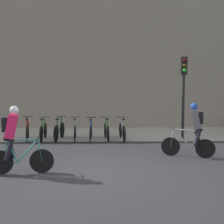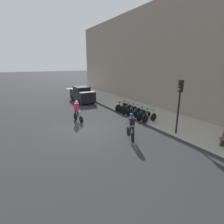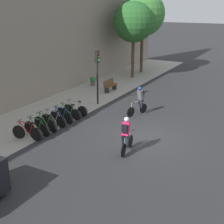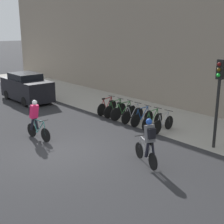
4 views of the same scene
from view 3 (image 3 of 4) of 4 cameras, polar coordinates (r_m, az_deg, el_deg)
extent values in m
plane|color=#2B2B2D|center=(15.98, 5.82, -4.68)|extent=(200.00, 200.00, 0.00)
cube|color=#A39E93|center=(19.40, -12.79, -0.67)|extent=(44.00, 4.50, 0.01)
cube|color=gray|center=(20.14, -19.59, 14.88)|extent=(44.00, 0.60, 10.58)
cylinder|color=black|center=(14.76, 3.41, -5.37)|extent=(0.62, 0.12, 0.62)
cylinder|color=black|center=(13.89, 2.09, -7.00)|extent=(0.62, 0.12, 0.62)
cylinder|color=teal|center=(14.35, 3.00, -4.88)|extent=(0.56, 0.11, 0.62)
cylinder|color=teal|center=(14.03, 2.51, -5.52)|extent=(0.26, 0.07, 0.58)
cylinder|color=teal|center=(14.14, 2.87, -4.01)|extent=(0.75, 0.14, 0.07)
cylinder|color=teal|center=(14.07, 2.37, -6.69)|extent=(0.41, 0.08, 0.05)
cylinder|color=teal|center=(13.85, 2.23, -5.82)|extent=(0.22, 0.06, 0.56)
cylinder|color=teal|center=(14.61, 3.38, -4.40)|extent=(0.12, 0.05, 0.58)
cylinder|color=black|center=(14.45, 3.36, -3.26)|extent=(0.09, 0.46, 0.03)
cube|color=black|center=(13.80, 2.38, -4.49)|extent=(0.21, 0.11, 0.06)
cube|color=#EA1E56|center=(13.76, 2.53, -3.07)|extent=(0.36, 0.36, 0.63)
sphere|color=silver|center=(13.68, 2.66, -1.37)|extent=(0.25, 0.25, 0.22)
cylinder|color=black|center=(13.91, 2.86, -5.40)|extent=(0.29, 0.14, 0.56)
cylinder|color=black|center=(13.98, 2.00, -5.27)|extent=(0.25, 0.14, 0.56)
cube|color=black|center=(13.62, 2.34, -3.09)|extent=(0.17, 0.28, 0.36)
cylinder|color=black|center=(18.68, 3.44, -0.01)|extent=(0.58, 0.24, 0.61)
cylinder|color=black|center=(19.41, 5.74, 0.68)|extent=(0.58, 0.24, 0.61)
cylinder|color=#99999E|center=(18.83, 4.26, 1.04)|extent=(0.57, 0.24, 0.62)
cylinder|color=#99999E|center=(19.11, 5.11, 1.24)|extent=(0.27, 0.13, 0.58)
cylinder|color=#99999E|center=(18.83, 4.54, 1.93)|extent=(0.77, 0.31, 0.07)
cylinder|color=#99999E|center=(19.26, 5.29, 0.52)|extent=(0.42, 0.18, 0.05)
cylinder|color=#99999E|center=(19.26, 5.56, 1.40)|extent=(0.22, 0.11, 0.56)
cylinder|color=#99999E|center=(18.61, 3.56, 0.86)|extent=(0.13, 0.08, 0.59)
cylinder|color=black|center=(18.54, 3.67, 1.85)|extent=(0.18, 0.44, 0.03)
cube|color=black|center=(19.10, 5.39, 2.24)|extent=(0.22, 0.14, 0.06)
cube|color=#5B5B60|center=(18.93, 5.21, 3.13)|extent=(0.41, 0.41, 0.63)
sphere|color=#1E47AD|center=(18.77, 5.08, 4.29)|extent=(0.28, 0.28, 0.22)
cylinder|color=black|center=(19.21, 5.03, 1.58)|extent=(0.30, 0.20, 0.56)
cylinder|color=black|center=(19.06, 5.50, 1.43)|extent=(0.26, 0.19, 0.56)
cube|color=black|center=(19.02, 5.51, 3.35)|extent=(0.22, 0.29, 0.36)
cylinder|color=black|center=(16.33, -16.67, -3.54)|extent=(0.18, 0.70, 0.71)
cylinder|color=black|center=(15.82, -13.62, -4.00)|extent=(0.18, 0.70, 0.71)
cylinder|color=maroon|center=(16.05, -15.74, -2.77)|extent=(0.15, 0.55, 0.62)
cylinder|color=maroon|center=(15.86, -14.60, -2.98)|extent=(0.09, 0.26, 0.58)
cylinder|color=maroon|center=(15.89, -15.50, -1.87)|extent=(0.19, 0.74, 0.07)
cylinder|color=maroon|center=(15.92, -14.24, -3.94)|extent=(0.11, 0.40, 0.05)
cylinder|color=maroon|center=(15.76, -13.98, -3.04)|extent=(0.07, 0.21, 0.56)
cylinder|color=maroon|center=(16.20, -16.65, -2.61)|extent=(0.06, 0.12, 0.58)
cylinder|color=black|center=(16.07, -16.64, -1.54)|extent=(0.46, 0.12, 0.03)
cube|color=black|center=(15.69, -14.36, -1.94)|extent=(0.12, 0.21, 0.06)
cylinder|color=black|center=(16.83, -14.84, -2.73)|extent=(0.06, 0.68, 0.68)
cylinder|color=black|center=(16.23, -12.21, -3.34)|extent=(0.06, 0.68, 0.68)
cylinder|color=#2D6B33|center=(16.52, -14.05, -2.03)|extent=(0.06, 0.54, 0.62)
cylinder|color=#2D6B33|center=(16.30, -13.06, -2.30)|extent=(0.05, 0.26, 0.58)
cylinder|color=#2D6B33|center=(16.36, -13.84, -1.17)|extent=(0.07, 0.73, 0.07)
cylinder|color=#2D6B33|center=(16.35, -12.75, -3.25)|extent=(0.05, 0.40, 0.05)
cylinder|color=#2D6B33|center=(16.18, -12.52, -2.39)|extent=(0.04, 0.21, 0.56)
cylinder|color=#2D6B33|center=(16.70, -14.83, -1.83)|extent=(0.04, 0.12, 0.58)
cylinder|color=black|center=(16.57, -14.82, -0.79)|extent=(0.46, 0.05, 0.03)
cube|color=black|center=(16.12, -12.85, -1.29)|extent=(0.09, 0.20, 0.06)
cylinder|color=black|center=(17.35, -13.20, -1.89)|extent=(0.11, 0.70, 0.70)
cylinder|color=black|center=(16.64, -10.81, -2.63)|extent=(0.11, 0.70, 0.70)
cylinder|color=#2D6B33|center=(17.00, -12.47, -1.25)|extent=(0.10, 0.56, 0.62)
cylinder|color=#2D6B33|center=(16.75, -11.58, -1.56)|extent=(0.07, 0.26, 0.58)
cylinder|color=#2D6B33|center=(16.83, -12.28, -0.42)|extent=(0.12, 0.76, 0.07)
cylinder|color=#2D6B33|center=(16.78, -11.30, -2.50)|extent=(0.07, 0.41, 0.05)
cylinder|color=#2D6B33|center=(16.60, -11.09, -1.68)|extent=(0.05, 0.22, 0.56)
cylinder|color=#2D6B33|center=(17.22, -13.18, -1.01)|extent=(0.05, 0.12, 0.59)
cylinder|color=black|center=(17.08, -13.17, 0.00)|extent=(0.46, 0.07, 0.03)
cube|color=black|center=(16.56, -11.38, -0.59)|extent=(0.10, 0.21, 0.06)
cylinder|color=black|center=(17.76, -11.88, -1.34)|extent=(0.08, 0.67, 0.67)
cylinder|color=black|center=(17.21, -9.23, -1.84)|extent=(0.08, 0.67, 0.67)
cylinder|color=#99999E|center=(17.47, -11.06, -0.64)|extent=(0.08, 0.55, 0.62)
cylinder|color=#99999E|center=(17.27, -10.07, -0.87)|extent=(0.06, 0.26, 0.58)
cylinder|color=#99999E|center=(17.31, -10.83, 0.19)|extent=(0.09, 0.73, 0.07)
cylinder|color=#99999E|center=(17.32, -9.78, -1.76)|extent=(0.06, 0.40, 0.05)
cylinder|color=#99999E|center=(17.16, -9.53, -0.94)|extent=(0.05, 0.21, 0.56)
cylinder|color=#99999E|center=(17.64, -11.84, -0.47)|extent=(0.04, 0.12, 0.58)
cylinder|color=black|center=(17.51, -11.81, 0.52)|extent=(0.46, 0.06, 0.03)
cube|color=black|center=(17.10, -9.83, 0.10)|extent=(0.09, 0.20, 0.06)
cylinder|color=black|center=(18.26, -10.39, -0.70)|extent=(0.04, 0.65, 0.65)
cylinder|color=black|center=(17.70, -8.00, -1.21)|extent=(0.04, 0.65, 0.65)
cylinder|color=#1E478C|center=(17.97, -9.64, -0.03)|extent=(0.04, 0.53, 0.62)
cylinder|color=#1E478C|center=(17.77, -8.75, -0.25)|extent=(0.04, 0.25, 0.58)
cylinder|color=#1E478C|center=(17.82, -9.43, 0.78)|extent=(0.04, 0.71, 0.07)
cylinder|color=#1E478C|center=(17.81, -8.49, -1.13)|extent=(0.03, 0.38, 0.05)
cylinder|color=#1E478C|center=(17.65, -8.26, -0.33)|extent=(0.03, 0.20, 0.56)
cylinder|color=#1E478C|center=(18.14, -10.35, 0.14)|extent=(0.04, 0.11, 0.58)
cylinder|color=black|center=(18.01, -10.32, 1.11)|extent=(0.46, 0.03, 0.03)
cube|color=black|center=(17.60, -8.53, 0.68)|extent=(0.08, 0.20, 0.06)
cylinder|color=black|center=(18.72, -9.24, -0.10)|extent=(0.11, 0.66, 0.66)
cylinder|color=black|center=(18.25, -6.58, -0.49)|extent=(0.11, 0.66, 0.66)
cylinder|color=#2D6B33|center=(18.47, -8.39, 0.59)|extent=(0.10, 0.55, 0.62)
cylinder|color=#2D6B33|center=(18.29, -7.40, 0.41)|extent=(0.07, 0.26, 0.58)
cylinder|color=#2D6B33|center=(18.32, -8.14, 1.39)|extent=(0.12, 0.73, 0.07)
cylinder|color=#2D6B33|center=(18.34, -7.12, -0.44)|extent=(0.08, 0.40, 0.05)
cylinder|color=#2D6B33|center=(18.20, -6.86, 0.36)|extent=(0.06, 0.21, 0.56)
cylinder|color=#2D6B33|center=(18.61, -9.18, 0.73)|extent=(0.05, 0.12, 0.58)
cylinder|color=black|center=(18.49, -9.13, 1.68)|extent=(0.46, 0.08, 0.03)
cube|color=black|center=(18.14, -7.14, 1.33)|extent=(0.10, 0.21, 0.06)
cylinder|color=black|center=(19.24, -7.98, 0.50)|extent=(0.10, 0.67, 0.67)
cylinder|color=black|center=(18.77, -5.41, 0.13)|extent=(0.10, 0.67, 0.67)
cylinder|color=#99999E|center=(18.98, -7.15, 1.18)|extent=(0.09, 0.54, 0.62)
cylinder|color=#99999E|center=(18.81, -6.19, 1.01)|extent=(0.06, 0.26, 0.58)
cylinder|color=#99999E|center=(18.85, -6.90, 1.96)|extent=(0.11, 0.73, 0.07)
cylinder|color=#99999E|center=(18.86, -5.93, 0.18)|extent=(0.07, 0.39, 0.05)
cylinder|color=#99999E|center=(18.72, -5.67, 0.96)|extent=(0.05, 0.21, 0.56)
cylinder|color=#99999E|center=(19.13, -7.91, 1.31)|extent=(0.05, 0.12, 0.58)
cylinder|color=black|center=(19.01, -7.86, 2.24)|extent=(0.46, 0.07, 0.03)
cube|color=black|center=(18.66, -5.94, 1.91)|extent=(0.10, 0.21, 0.06)
cylinder|color=black|center=(20.74, -2.69, 6.23)|extent=(0.12, 0.12, 3.58)
cube|color=black|center=(20.47, -2.75, 10.08)|extent=(0.26, 0.20, 0.76)
sphere|color=#590C0C|center=(20.37, -2.45, 10.63)|extent=(0.15, 0.15, 0.15)
sphere|color=#4C380A|center=(20.40, -2.44, 10.05)|extent=(0.15, 0.15, 0.15)
sphere|color=green|center=(20.44, -2.43, 9.47)|extent=(0.15, 0.15, 0.15)
cube|color=brown|center=(24.15, -0.26, 4.85)|extent=(1.50, 0.40, 0.08)
cube|color=brown|center=(24.18, -0.63, 5.45)|extent=(1.50, 0.12, 0.40)
cube|color=#2D2D2D|center=(23.70, -0.96, 4.01)|extent=(0.08, 0.36, 0.45)
cube|color=#2D2D2D|center=(24.72, 0.43, 4.65)|extent=(0.08, 0.36, 0.45)
cylinder|color=#4C3823|center=(28.66, 3.83, 10.03)|extent=(0.28, 0.28, 3.77)
sphere|color=#286028|center=(28.34, 3.97, 16.10)|extent=(3.54, 3.54, 3.54)
cylinder|color=#4C3823|center=(30.97, 5.44, 11.07)|extent=(0.28, 0.28, 4.19)
sphere|color=#3D7F38|center=(30.67, 5.65, 17.45)|extent=(4.15, 4.15, 4.15)
cylinder|color=#56514C|center=(25.89, -3.51, 5.14)|extent=(0.36, 0.36, 0.32)
sphere|color=#2D6B33|center=(25.80, -3.53, 5.96)|extent=(0.48, 0.48, 0.48)
camera|label=1|loc=(14.53, 33.33, -1.29)|focal=45.00mm
camera|label=2|loc=(24.74, 26.35, 12.98)|focal=28.00mm
camera|label=4|loc=(23.57, 30.56, 12.58)|focal=50.00mm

